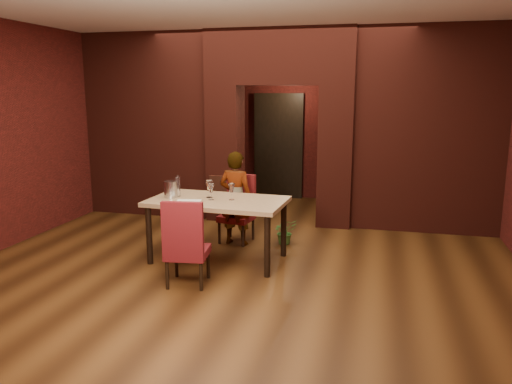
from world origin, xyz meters
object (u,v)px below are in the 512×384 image
water_bottle (178,186)px  wine_glass_b (211,192)px  dining_table (218,230)px  chair_near (187,241)px  wine_bucket (171,189)px  potted_plant (285,231)px  person_seated (236,198)px  chair_far (236,209)px  wine_glass_c (232,192)px  wine_glass_a (209,189)px

water_bottle → wine_glass_b: bearing=-12.2°
dining_table → chair_near: size_ratio=1.72×
wine_glass_b → water_bottle: size_ratio=0.75×
wine_bucket → water_bottle: 0.12m
dining_table → water_bottle: (-0.58, 0.06, 0.55)m
chair_near → water_bottle: (-0.50, 0.94, 0.45)m
chair_near → potted_plant: bearing=-121.8°
chair_near → potted_plant: size_ratio=2.76×
person_seated → potted_plant: bearing=-157.8°
chair_far → wine_glass_c: 0.95m
wine_glass_a → wine_bucket: wine_glass_a is taller
wine_glass_a → wine_glass_c: (0.33, -0.07, -0.01)m
person_seated → water_bottle: size_ratio=4.89×
dining_table → potted_plant: size_ratio=4.75×
wine_glass_b → potted_plant: 1.46m
wine_bucket → water_bottle: size_ratio=0.78×
chair_far → wine_bucket: wine_bucket is taller
potted_plant → wine_glass_a: bearing=-136.1°
wine_glass_a → water_bottle: size_ratio=0.82×
chair_near → wine_glass_c: 1.02m
person_seated → wine_glass_b: (-0.10, -0.78, 0.25)m
chair_far → water_bottle: 1.08m
dining_table → person_seated: person_seated is taller
dining_table → chair_near: chair_near is taller
person_seated → wine_glass_a: bearing=83.1°
chair_far → wine_glass_a: 0.89m
wine_glass_b → water_bottle: bearing=167.8°
wine_glass_b → potted_plant: bearing=50.1°
water_bottle → dining_table: bearing=-6.4°
person_seated → wine_bucket: person_seated is taller
water_bottle → potted_plant: (1.31, 0.85, -0.78)m
chair_near → person_seated: bearing=-101.4°
wine_glass_c → person_seated: bearing=102.2°
potted_plant → wine_glass_c: bearing=-120.9°
dining_table → wine_glass_b: wine_glass_b is taller
wine_bucket → water_bottle: bearing=55.6°
wine_bucket → potted_plant: wine_bucket is taller
wine_glass_a → wine_bucket: bearing=-168.1°
wine_glass_a → wine_glass_b: bearing=-61.0°
chair_near → wine_glass_a: size_ratio=4.43×
water_bottle → person_seated: bearing=47.7°
dining_table → wine_glass_c: (0.19, 0.01, 0.52)m
dining_table → potted_plant: dining_table is taller
person_seated → wine_glass_c: person_seated is taller
wine_bucket → potted_plant: bearing=34.5°
chair_far → potted_plant: chair_far is taller
person_seated → water_bottle: 0.95m
dining_table → water_bottle: 0.80m
chair_far → wine_glass_a: (-0.15, -0.76, 0.44)m
person_seated → wine_glass_a: 0.73m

